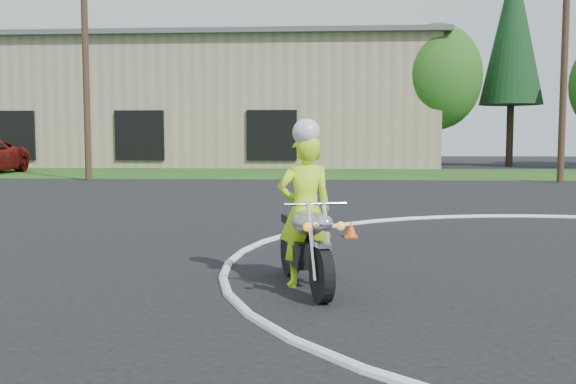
{
  "coord_description": "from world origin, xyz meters",
  "views": [
    {
      "loc": [
        -4.52,
        -6.17,
        1.84
      ],
      "look_at": [
        -5.1,
        2.61,
        1.1
      ],
      "focal_mm": 40.0,
      "sensor_mm": 36.0,
      "label": 1
    }
  ],
  "objects": [
    {
      "name": "primary_motorcycle",
      "position": [
        -4.81,
        1.58,
        0.54
      ],
      "size": [
        0.88,
        2.07,
        1.12
      ],
      "rotation": [
        0.0,
        0.0,
        0.3
      ],
      "color": "black",
      "rests_on": "ground"
    },
    {
      "name": "rider_primary_grp",
      "position": [
        -4.83,
        1.71,
        1.0
      ],
      "size": [
        0.79,
        0.63,
        2.08
      ],
      "rotation": [
        0.0,
        0.0,
        0.3
      ],
      "color": "#C5FF1A",
      "rests_on": "ground"
    },
    {
      "name": "grass_strip",
      "position": [
        0.0,
        27.0,
        0.01
      ],
      "size": [
        120.0,
        10.0,
        0.02
      ],
      "primitive_type": "cube",
      "color": "#1E4714",
      "rests_on": "ground"
    },
    {
      "name": "utility_poles",
      "position": [
        5.0,
        21.0,
        5.2
      ],
      "size": [
        41.6,
        1.12,
        10.0
      ],
      "color": "#473321",
      "rests_on": "ground"
    },
    {
      "name": "warehouse",
      "position": [
        -18.0,
        39.99,
        4.16
      ],
      "size": [
        41.0,
        17.0,
        8.3
      ],
      "color": "tan",
      "rests_on": "ground"
    }
  ]
}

